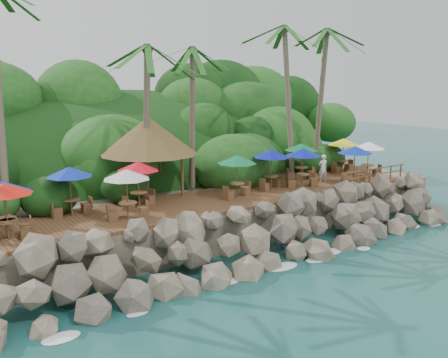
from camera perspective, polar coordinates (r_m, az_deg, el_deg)
ground at (r=24.23m, az=8.28°, el=-10.27°), size 140.00×140.00×0.00m
land_base at (r=36.70m, az=-8.97°, el=-1.02°), size 32.00×25.20×2.10m
jungle_hill at (r=43.64m, az=-13.26°, el=-0.58°), size 44.80×28.00×15.40m
seawall at (r=25.24m, az=5.24°, el=-6.52°), size 29.00×4.00×2.30m
terrace at (r=28.00m, az=0.00°, el=-2.41°), size 26.00×5.00×0.20m
jungle_foliage at (r=36.07m, az=-8.22°, el=-2.93°), size 44.00×16.00×12.00m
foam_line at (r=24.43m, az=7.79°, el=-10.00°), size 25.20×0.80×0.06m
palms at (r=28.61m, az=-6.50°, el=17.44°), size 30.25×7.01×12.49m
palapa at (r=28.59m, az=-8.86°, el=5.07°), size 5.71×5.71×4.60m
dining_clusters at (r=27.89m, az=1.00°, el=2.06°), size 25.89×5.49×2.48m
railing at (r=33.35m, az=17.37°, el=0.58°), size 6.10×0.10×1.00m
waiter at (r=32.84m, az=11.57°, el=1.25°), size 0.74×0.57×1.82m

